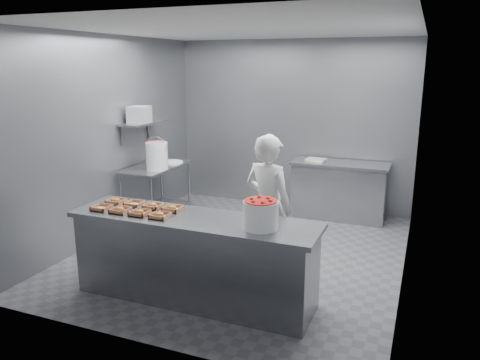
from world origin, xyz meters
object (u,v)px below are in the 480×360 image
object	(u,v)px
worker	(268,208)
tray_7	(173,208)
tray_4	(116,201)
appliance	(139,114)
service_counter	(194,258)
tray_1	(120,210)
tray_5	(135,203)
glaze_bucket	(157,155)
tray_2	(140,212)
tray_6	(153,206)
prep_table	(157,186)
tray_3	(160,215)
strawberry_tub	(261,213)
back_counter	(339,190)
tray_0	(102,207)

from	to	relation	value
worker	tray_7	bearing A→B (deg)	55.55
tray_4	appliance	size ratio (longest dim) A/B	0.59
service_counter	tray_1	distance (m)	0.93
tray_4	appliance	distance (m)	2.03
tray_5	tray_7	xyz separation A→B (m)	(0.48, -0.00, 0.00)
service_counter	tray_7	distance (m)	0.58
glaze_bucket	tray_7	bearing A→B (deg)	-53.81
tray_2	tray_6	size ratio (longest dim) A/B	1.00
prep_table	tray_3	xyz separation A→B (m)	(1.34, -2.08, 0.33)
tray_4	strawberry_tub	bearing A→B (deg)	-5.80
tray_6	service_counter	bearing A→B (deg)	-13.07
tray_2	strawberry_tub	xyz separation A→B (m)	(1.29, 0.07, 0.12)
tray_3	strawberry_tub	size ratio (longest dim) A/B	0.56
back_counter	glaze_bucket	size ratio (longest dim) A/B	3.09
tray_7	strawberry_tub	bearing A→B (deg)	-9.71
glaze_bucket	tray_3	bearing A→B (deg)	-57.65
glaze_bucket	tray_5	bearing A→B (deg)	-66.19
appliance	prep_table	bearing A→B (deg)	22.09
back_counter	tray_4	world-z (taller)	tray_4
tray_0	glaze_bucket	world-z (taller)	glaze_bucket
prep_table	tray_2	world-z (taller)	tray_2
tray_6	tray_5	bearing A→B (deg)	180.00
tray_2	appliance	xyz separation A→B (m)	(-1.27, 1.96, 0.76)
tray_6	back_counter	bearing A→B (deg)	65.12
tray_4	glaze_bucket	bearing A→B (deg)	106.34
worker	tray_2	bearing A→B (deg)	57.80
service_counter	tray_0	xyz separation A→B (m)	(-1.03, -0.13, 0.47)
tray_2	back_counter	bearing A→B (deg)	66.79
tray_7	glaze_bucket	bearing A→B (deg)	126.19
tray_7	back_counter	bearing A→B (deg)	68.84
tray_4	appliance	world-z (taller)	appliance
tray_0	tray_4	world-z (taller)	tray_4
tray_4	tray_6	size ratio (longest dim) A/B	1.00
tray_0	tray_6	bearing A→B (deg)	28.09
prep_table	glaze_bucket	size ratio (longest dim) A/B	2.48
tray_0	back_counter	bearing A→B (deg)	60.31
tray_3	back_counter	bearing A→B (deg)	70.31
tray_1	worker	world-z (taller)	worker
prep_table	tray_1	size ratio (longest dim) A/B	6.40
worker	glaze_bucket	world-z (taller)	worker
service_counter	strawberry_tub	bearing A→B (deg)	-4.04
tray_0	tray_1	xyz separation A→B (m)	(0.24, -0.00, 0.00)
prep_table	back_counter	bearing A→B (deg)	27.01
tray_7	glaze_bucket	xyz separation A→B (m)	(-1.20, 1.64, 0.19)
tray_4	glaze_bucket	distance (m)	1.72
tray_5	tray_6	size ratio (longest dim) A/B	1.00
service_counter	tray_0	size ratio (longest dim) A/B	13.88
prep_table	strawberry_tub	xyz separation A→B (m)	(2.39, -2.00, 0.45)
tray_1	appliance	xyz separation A→B (m)	(-1.03, 1.96, 0.76)
tray_2	tray_6	distance (m)	0.25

